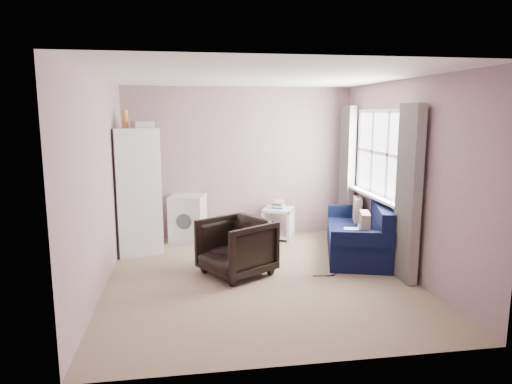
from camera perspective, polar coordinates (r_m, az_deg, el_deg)
The scene contains 8 objects.
room at distance 5.64m, azimuth 0.63°, elevation 1.50°, with size 3.84×4.24×2.54m.
armchair at distance 5.91m, azimuth -2.49°, elevation -6.55°, with size 0.79×0.74×0.81m, color black.
fridge at distance 7.00m, azimuth -14.86°, elevation 0.24°, with size 0.80×0.80×2.11m.
washing_machine at distance 7.55m, azimuth -8.51°, elevation -3.11°, with size 0.65×0.65×0.75m.
side_table at distance 7.62m, azimuth 2.82°, elevation -3.61°, with size 0.62×0.62×0.64m.
sofa at distance 6.91m, azimuth 12.93°, elevation -5.34°, with size 1.29×1.95×0.80m.
window_dressing at distance 6.83m, azimuth 14.40°, elevation 1.41°, with size 0.17×2.62×2.18m.
floor_cables at distance 6.07m, azimuth 9.18°, elevation -10.19°, with size 0.44×0.15×0.01m.
Camera 1 is at (-0.91, -5.50, 2.07)m, focal length 32.00 mm.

